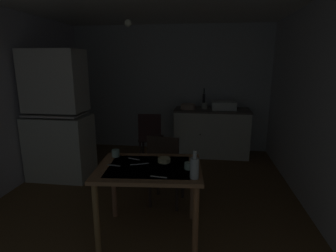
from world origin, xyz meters
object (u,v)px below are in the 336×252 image
Objects in this scene: chair_far_side at (165,168)px; glass_bottle at (194,167)px; sink_basin at (224,105)px; dining_table at (149,177)px; mixing_bowl_counter at (188,107)px; hand_pump at (204,100)px; serving_bowl_wide at (164,160)px; mug_tall at (116,153)px; hutch_cabinet at (58,120)px; chair_by_counter at (151,137)px.

glass_bottle reaches higher than chair_far_side.
sink_basin reaches higher than dining_table.
hand_pump is at bearing 18.27° from mixing_bowl_counter.
mixing_bowl_counter is 2.44m from serving_bowl_wide.
mug_tall is (-0.63, -2.35, -0.14)m from mixing_bowl_counter.
dining_table is at bearing 154.22° from glass_bottle.
mug_tall is at bearing -110.70° from hand_pump.
hutch_cabinet is 6.91× the size of mixing_bowl_counter.
sink_basin is 5.37× the size of mug_tall.
chair_by_counter is (-1.26, -0.68, -0.47)m from sink_basin.
chair_by_counter is at bearing 110.99° from glass_bottle.
hand_pump is at bearing 173.09° from sink_basin.
chair_by_counter reaches higher than dining_table.
hand_pump is 1.39× the size of mixing_bowl_counter.
chair_far_side is 3.62× the size of glass_bottle.
hand_pump is 2.57m from serving_bowl_wide.
hand_pump is at bearing 69.30° from mug_tall.
mug_tall is at bearing 170.56° from serving_bowl_wide.
mixing_bowl_counter is 3.41× the size of mug_tall.
hutch_cabinet is 2.10m from serving_bowl_wide.
hutch_cabinet is at bearing 147.90° from serving_bowl_wide.
chair_far_side is 0.56m from serving_bowl_wide.
hand_pump reaches higher than glass_bottle.
sink_basin is at bearing 73.20° from serving_bowl_wide.
mixing_bowl_counter is 0.30× the size of chair_far_side.
chair_by_counter is 11.25× the size of mug_tall.
mixing_bowl_counter is at bearing 74.88° from mug_tall.
hand_pump is at bearing 39.36° from chair_by_counter.
glass_bottle is at bearing -65.51° from chair_far_side.
chair_far_side is 11.22× the size of mug_tall.
sink_basin is 0.48× the size of chair_far_side.
glass_bottle is (0.45, -0.22, 0.21)m from dining_table.
chair_by_counter is at bearing -151.58° from sink_basin.
glass_bottle reaches higher than serving_bowl_wide.
mixing_bowl_counter is 2.60m from dining_table.
mixing_bowl_counter is 2.43m from mug_tall.
serving_bowl_wide is at bearing -83.17° from chair_far_side.
sink_basin is (2.53, 1.37, 0.06)m from hutch_cabinet.
mixing_bowl_counter is 0.30× the size of chair_by_counter.
hand_pump reaches higher than mixing_bowl_counter.
sink_basin is at bearing 28.47° from hutch_cabinet.
serving_bowl_wide is at bearing -32.10° from hutch_cabinet.
mixing_bowl_counter reaches higher than mug_tall.
serving_bowl_wide is (-0.75, -2.49, -0.19)m from sink_basin.
mixing_bowl_counter is 0.97m from chair_by_counter.
sink_basin is 2.79m from dining_table.
sink_basin is 2.22m from chair_far_side.
serving_bowl_wide is 0.55m from mug_tall.
mixing_bowl_counter is at bearing -161.73° from hand_pump.
hutch_cabinet is 2.29m from mixing_bowl_counter.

